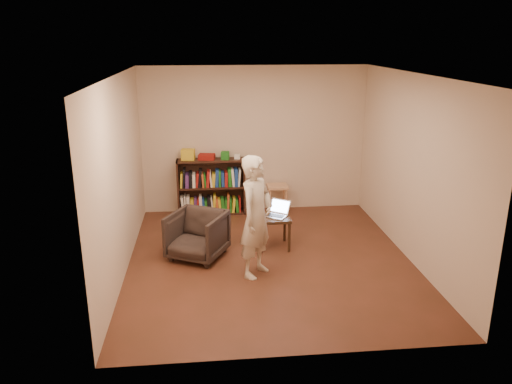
{
  "coord_description": "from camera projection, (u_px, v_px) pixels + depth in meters",
  "views": [
    {
      "loc": [
        -0.87,
        -6.48,
        3.08
      ],
      "look_at": [
        -0.16,
        0.35,
        0.92
      ],
      "focal_mm": 35.0,
      "sensor_mm": 36.0,
      "label": 1
    }
  ],
  "objects": [
    {
      "name": "box_white",
      "position": [
        237.0,
        157.0,
        8.8
      ],
      "size": [
        0.11,
        0.11,
        0.08
      ],
      "primitive_type": "cube",
      "rotation": [
        0.0,
        0.0,
        -0.17
      ],
      "color": "white",
      "rests_on": "bookshelf"
    },
    {
      "name": "armchair",
      "position": [
        197.0,
        235.0,
        7.16
      ],
      "size": [
        0.99,
        1.0,
        0.68
      ],
      "primitive_type": "imported",
      "rotation": [
        0.0,
        0.0,
        -0.47
      ],
      "color": "#322821",
      "rests_on": "floor"
    },
    {
      "name": "wall_back",
      "position": [
        254.0,
        140.0,
        8.9
      ],
      "size": [
        4.0,
        0.0,
        4.0
      ],
      "primitive_type": "plane",
      "rotation": [
        1.57,
        0.0,
        0.0
      ],
      "color": "beige",
      "rests_on": "floor"
    },
    {
      "name": "red_cloth",
      "position": [
        207.0,
        157.0,
        8.75
      ],
      "size": [
        0.31,
        0.25,
        0.09
      ],
      "primitive_type": "cube",
      "rotation": [
        0.0,
        0.0,
        -0.18
      ],
      "color": "maroon",
      "rests_on": "bookshelf"
    },
    {
      "name": "ceiling",
      "position": [
        272.0,
        75.0,
        6.38
      ],
      "size": [
        4.5,
        4.5,
        0.0
      ],
      "primitive_type": "plane",
      "color": "white",
      "rests_on": "wall_back"
    },
    {
      "name": "bookshelf",
      "position": [
        211.0,
        190.0,
        8.94
      ],
      "size": [
        1.2,
        0.3,
        1.0
      ],
      "color": "black",
      "rests_on": "floor"
    },
    {
      "name": "wall_right",
      "position": [
        412.0,
        169.0,
        6.96
      ],
      "size": [
        0.0,
        4.5,
        4.5
      ],
      "primitive_type": "plane",
      "rotation": [
        1.57,
        0.0,
        -1.57
      ],
      "color": "beige",
      "rests_on": "floor"
    },
    {
      "name": "box_green",
      "position": [
        225.0,
        155.0,
        8.75
      ],
      "size": [
        0.15,
        0.15,
        0.14
      ],
      "primitive_type": "cube",
      "rotation": [
        0.0,
        0.0,
        -0.14
      ],
      "color": "#20731E",
      "rests_on": "bookshelf"
    },
    {
      "name": "side_table",
      "position": [
        273.0,
        221.0,
        7.49
      ],
      "size": [
        0.48,
        0.48,
        0.49
      ],
      "color": "black",
      "rests_on": "floor"
    },
    {
      "name": "stool",
      "position": [
        277.0,
        191.0,
        8.94
      ],
      "size": [
        0.36,
        0.36,
        0.52
      ],
      "color": "tan",
      "rests_on": "floor"
    },
    {
      "name": "box_yellow",
      "position": [
        188.0,
        155.0,
        8.72
      ],
      "size": [
        0.25,
        0.2,
        0.19
      ],
      "primitive_type": "cube",
      "rotation": [
        0.0,
        0.0,
        -0.14
      ],
      "color": "yellow",
      "rests_on": "bookshelf"
    },
    {
      "name": "wall_left",
      "position": [
        120.0,
        177.0,
        6.57
      ],
      "size": [
        0.0,
        4.5,
        4.5
      ],
      "primitive_type": "plane",
      "rotation": [
        1.57,
        0.0,
        1.57
      ],
      "color": "beige",
      "rests_on": "floor"
    },
    {
      "name": "person",
      "position": [
        256.0,
        217.0,
        6.5
      ],
      "size": [
        0.67,
        0.71,
        1.64
      ],
      "primitive_type": "imported",
      "rotation": [
        0.0,
        0.0,
        0.94
      ],
      "color": "beige",
      "rests_on": "floor"
    },
    {
      "name": "laptop",
      "position": [
        277.0,
        212.0,
        7.49
      ],
      "size": [
        0.45,
        0.46,
        0.21
      ],
      "rotation": [
        0.0,
        0.0,
        -0.61
      ],
      "color": "#ADACB1",
      "rests_on": "side_table"
    },
    {
      "name": "floor",
      "position": [
        270.0,
        260.0,
        7.16
      ],
      "size": [
        4.5,
        4.5,
        0.0
      ],
      "primitive_type": "plane",
      "color": "#462616",
      "rests_on": "ground"
    }
  ]
}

